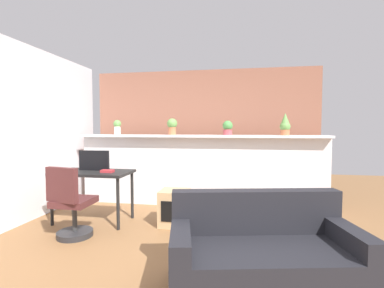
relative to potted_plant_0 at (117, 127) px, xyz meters
The scene contains 15 objects.
ground_plane 2.88m from the potted_plant_0, 52.66° to the right, with size 12.00×12.00×0.00m, color brown.
divider_wall 1.72m from the potted_plant_0, ahead, with size 4.32×0.16×1.22m, color silver.
plant_shelf 1.53m from the potted_plant_0, ahead, with size 4.32×0.36×0.04m, color silver.
brick_wall_behind 1.65m from the potted_plant_0, 21.55° to the left, with size 4.32×0.10×2.50m, color #935B47.
side_wall_left 1.83m from the potted_plant_0, 118.97° to the right, with size 0.12×4.40×2.60m, color silver.
potted_plant_0 is the anchor object (origin of this frame).
potted_plant_1 1.05m from the potted_plant_0, ahead, with size 0.18×0.18×0.29m.
potted_plant_2 2.02m from the potted_plant_0, ahead, with size 0.17×0.17×0.25m.
potted_plant_3 2.96m from the potted_plant_0, ahead, with size 0.17×0.17×0.37m.
desk 1.33m from the potted_plant_0, 83.93° to the right, with size 1.10×0.60×0.75m.
tv_monitor 1.14m from the potted_plant_0, 84.70° to the right, with size 0.47×0.04×0.30m, color black.
office_chair 2.00m from the potted_plant_0, 84.58° to the right, with size 0.48×0.48×0.91m.
side_cube_shelf 2.04m from the potted_plant_0, 37.82° to the right, with size 0.40×0.41×0.50m.
book_on_desk 1.38m from the potted_plant_0, 71.94° to the right, with size 0.18×0.10×0.04m, color #B22D33.
couch 3.62m from the potted_plant_0, 45.02° to the right, with size 1.68×1.06×0.80m.
Camera 1 is at (0.71, -2.82, 1.38)m, focal length 26.00 mm.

